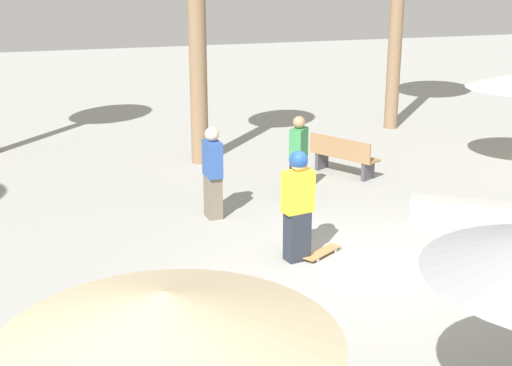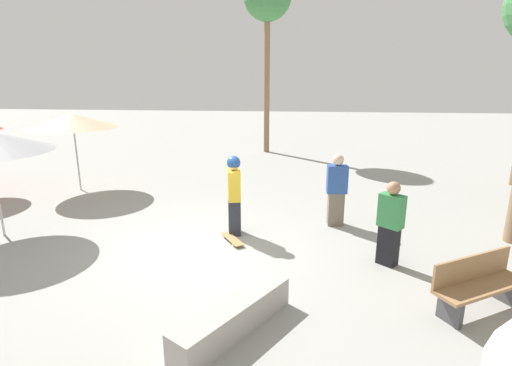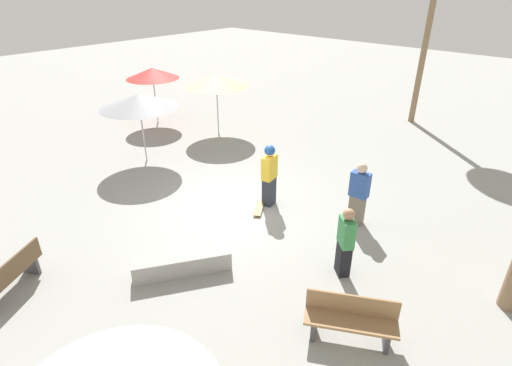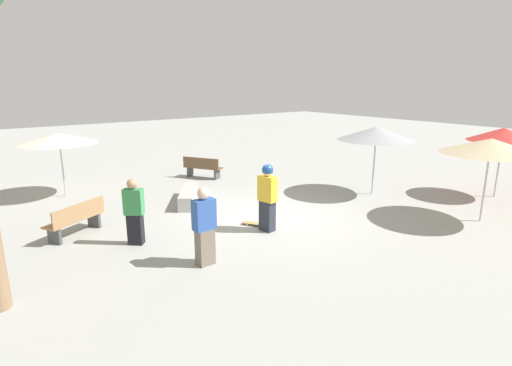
{
  "view_description": "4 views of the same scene",
  "coord_description": "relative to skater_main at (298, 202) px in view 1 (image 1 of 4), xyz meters",
  "views": [
    {
      "loc": [
        9.13,
        -4.58,
        4.53
      ],
      "look_at": [
        -1.04,
        -1.34,
        1.18
      ],
      "focal_mm": 50.0,
      "sensor_mm": 36.0,
      "label": 1
    },
    {
      "loc": [
        -1.83,
        7.44,
        3.49
      ],
      "look_at": [
        -1.1,
        -0.47,
        1.29
      ],
      "focal_mm": 28.0,
      "sensor_mm": 36.0,
      "label": 2
    },
    {
      "loc": [
        -6.79,
        6.66,
        5.75
      ],
      "look_at": [
        -0.6,
        -0.26,
        0.88
      ],
      "focal_mm": 28.0,
      "sensor_mm": 36.0,
      "label": 3
    },
    {
      "loc": [
        -6.72,
        -8.52,
        3.8
      ],
      "look_at": [
        -1.03,
        -0.92,
        1.37
      ],
      "focal_mm": 28.0,
      "sensor_mm": 36.0,
      "label": 4
    }
  ],
  "objects": [
    {
      "name": "bench_near",
      "position": [
        -4.07,
        2.62,
        -0.53
      ],
      "size": [
        1.61,
        1.17,
        0.85
      ],
      "rotation": [
        0.0,
        0.0,
        0.52
      ],
      "color": "#47474C",
      "rests_on": "ground_plane"
    },
    {
      "name": "shade_umbrella_tan",
      "position": [
        5.23,
        -3.01,
        1.16
      ],
      "size": [
        2.57,
        2.57,
        2.33
      ],
      "color": "#B7B7BC",
      "rests_on": "ground_plane"
    },
    {
      "name": "skateboard",
      "position": [
        -0.01,
        0.44,
        -0.9
      ],
      "size": [
        0.6,
        0.78,
        0.07
      ],
      "rotation": [
        0.0,
        0.0,
        2.14
      ],
      "color": "#B7844C",
      "rests_on": "ground_plane"
    },
    {
      "name": "bystander_far",
      "position": [
        -2.29,
        -0.77,
        -0.11
      ],
      "size": [
        0.48,
        0.28,
        1.7
      ],
      "rotation": [
        0.0,
        0.0,
        3.2
      ],
      "color": "#726656",
      "rests_on": "ground_plane"
    },
    {
      "name": "concrete_ledge",
      "position": [
        -0.49,
        3.48,
        -0.74
      ],
      "size": [
        1.5,
        1.98,
        0.44
      ],
      "rotation": [
        0.0,
        0.0,
        0.99
      ],
      "color": "#A8A39E",
      "rests_on": "ground_plane"
    },
    {
      "name": "bystander_watching",
      "position": [
        -3.07,
        1.19,
        -0.15
      ],
      "size": [
        0.49,
        0.47,
        1.61
      ],
      "rotation": [
        0.0,
        0.0,
        5.56
      ],
      "color": "black",
      "rests_on": "ground_plane"
    },
    {
      "name": "ground_plane",
      "position": [
        0.59,
        0.81,
        -0.96
      ],
      "size": [
        60.0,
        60.0,
        0.0
      ],
      "primitive_type": "plane",
      "color": "#9E9E99"
    },
    {
      "name": "skater_main",
      "position": [
        0.0,
        0.0,
        0.0
      ],
      "size": [
        0.35,
        0.51,
        1.78
      ],
      "rotation": [
        0.0,
        0.0,
        1.77
      ],
      "color": "#282D38",
      "rests_on": "ground_plane"
    }
  ]
}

